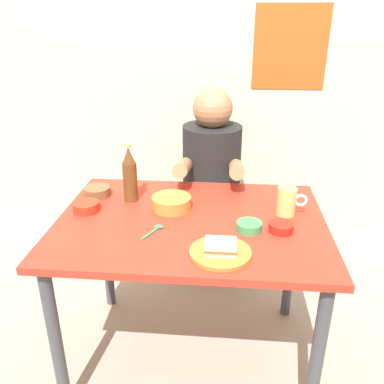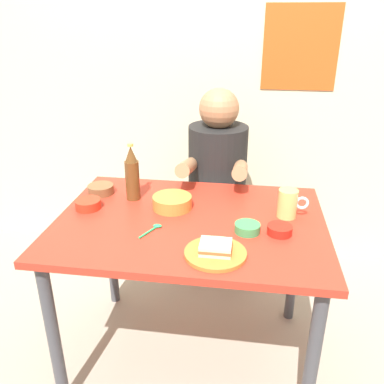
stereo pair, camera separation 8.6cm
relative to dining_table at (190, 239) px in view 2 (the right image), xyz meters
The scene contains 15 objects.
ground_plane 0.65m from the dining_table, ahead, with size 6.00×6.00×0.00m, color gray.
wall_back 1.24m from the dining_table, 89.97° to the left, with size 4.40×0.09×2.60m.
dining_table is the anchor object (origin of this frame).
stool 0.70m from the dining_table, 84.82° to the left, with size 0.34×0.34×0.45m.
person_seated 0.63m from the dining_table, 84.72° to the left, with size 0.33×0.56×0.72m.
plate_orange 0.30m from the dining_table, 63.48° to the right, with size 0.22×0.22×0.01m, color orange.
sandwich 0.31m from the dining_table, 63.48° to the right, with size 0.11×0.09×0.04m.
beer_mug 0.43m from the dining_table, 11.56° to the left, with size 0.13×0.08×0.12m.
beer_bottle 0.39m from the dining_table, 150.66° to the left, with size 0.06×0.06×0.26m.
soup_bowl_orange 0.18m from the dining_table, 135.34° to the left, with size 0.17×0.17×0.05m.
dip_bowl_green 0.27m from the dining_table, 17.59° to the right, with size 0.10×0.10×0.03m.
sauce_bowl_chili 0.47m from the dining_table, behind, with size 0.11×0.11×0.04m.
condiment_bowl_brown 0.51m from the dining_table, 156.77° to the left, with size 0.12×0.12×0.04m.
sambal_bowl_red 0.38m from the dining_table, 11.01° to the right, with size 0.10×0.10×0.03m.
spoon 0.19m from the dining_table, 140.07° to the right, with size 0.07×0.11×0.01m.
Camera 2 is at (0.22, -1.46, 1.51)m, focal length 37.67 mm.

